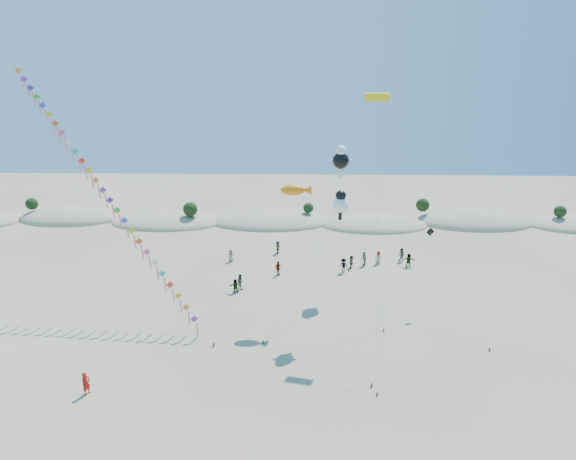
{
  "coord_description": "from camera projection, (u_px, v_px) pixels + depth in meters",
  "views": [
    {
      "loc": [
        4.65,
        -26.45,
        23.11
      ],
      "look_at": [
        3.63,
        14.0,
        9.3
      ],
      "focal_mm": 30.0,
      "sensor_mm": 36.0,
      "label": 1
    }
  ],
  "objects": [
    {
      "name": "cartoon_kite_low",
      "position": [
        340.0,
        203.0,
        49.48
      ],
      "size": [
        8.18,
        12.03,
        11.11
      ],
      "color": "#3F2D1E",
      "rests_on": "ground"
    },
    {
      "name": "fish_kite",
      "position": [
        296.0,
        190.0,
        44.85
      ],
      "size": [
        7.44,
        13.34,
        12.66
      ],
      "color": "#3F2D1E",
      "rests_on": "ground"
    },
    {
      "name": "beachgoers",
      "position": [
        325.0,
        263.0,
        57.51
      ],
      "size": [
        23.01,
        12.66,
        1.76
      ],
      "color": "slate",
      "rests_on": "ground"
    },
    {
      "name": "cartoon_kite_high",
      "position": [
        341.0,
        159.0,
        43.12
      ],
      "size": [
        5.22,
        4.73,
        16.44
      ],
      "color": "#3F2D1E",
      "rests_on": "ground"
    },
    {
      "name": "dark_kite",
      "position": [
        446.0,
        264.0,
        45.31
      ],
      "size": [
        4.0,
        9.05,
        8.18
      ],
      "color": "#3F2D1E",
      "rests_on": "ground"
    },
    {
      "name": "flyer_foreground",
      "position": [
        86.0,
        383.0,
        35.5
      ],
      "size": [
        0.68,
        0.79,
        1.82
      ],
      "primitive_type": "imported",
      "rotation": [
        0.0,
        0.0,
        1.12
      ],
      "color": "#B6170E",
      "rests_on": "ground"
    },
    {
      "name": "dune_ridge",
      "position": [
        277.0,
        221.0,
        75.24
      ],
      "size": [
        145.3,
        11.49,
        5.57
      ],
      "color": "gray",
      "rests_on": "ground"
    },
    {
      "name": "parafoil_kite",
      "position": [
        377.0,
        104.0,
        41.47
      ],
      "size": [
        2.14,
        13.91,
        20.95
      ],
      "color": "#3F2D1E",
      "rests_on": "ground"
    },
    {
      "name": "kite_train",
      "position": [
        100.0,
        187.0,
        46.09
      ],
      "size": [
        22.59,
        15.83,
        23.36
      ],
      "color": "#3F2D1E",
      "rests_on": "ground"
    },
    {
      "name": "ground",
      "position": [
        229.0,
        426.0,
        32.6
      ],
      "size": [
        160.0,
        160.0,
        0.0
      ],
      "primitive_type": "plane",
      "color": "#83785A",
      "rests_on": "ground"
    }
  ]
}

